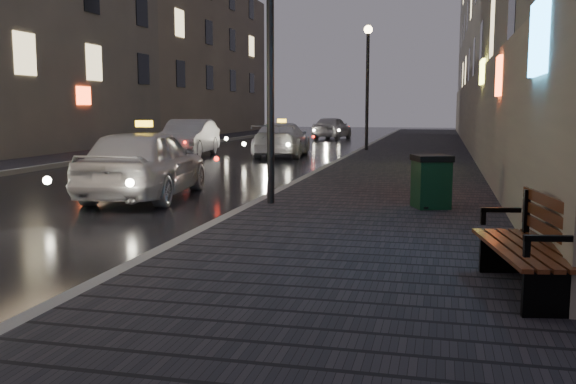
# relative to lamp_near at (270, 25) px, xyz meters

# --- Properties ---
(sidewalk) EXTENTS (4.60, 58.00, 0.15)m
(sidewalk) POSITION_rel_lamp_near_xyz_m (2.05, 15.00, -3.41)
(sidewalk) COLOR black
(sidewalk) RESTS_ON ground
(curb) EXTENTS (0.20, 58.00, 0.15)m
(curb) POSITION_rel_lamp_near_xyz_m (-0.35, 15.00, -3.41)
(curb) COLOR slate
(curb) RESTS_ON ground
(sidewalk_far) EXTENTS (2.40, 58.00, 0.15)m
(sidewalk_far) POSITION_rel_lamp_near_xyz_m (-10.55, 15.00, -3.41)
(sidewalk_far) COLOR black
(sidewalk_far) RESTS_ON ground
(curb_far) EXTENTS (0.20, 58.00, 0.15)m
(curb_far) POSITION_rel_lamp_near_xyz_m (-9.25, 15.00, -3.41)
(curb_far) COLOR slate
(curb_far) RESTS_ON ground
(building_near) EXTENTS (1.80, 50.00, 13.00)m
(building_near) POSITION_rel_lamp_near_xyz_m (5.25, 19.00, 3.01)
(building_near) COLOR #605B54
(building_near) RESTS_ON ground
(building_far_c) EXTENTS (6.00, 22.00, 11.00)m
(building_far_c) POSITION_rel_lamp_near_xyz_m (-15.35, 33.00, 2.01)
(building_far_c) COLOR #6B6051
(building_far_c) RESTS_ON ground
(lamp_near) EXTENTS (0.36, 0.36, 5.28)m
(lamp_near) POSITION_rel_lamp_near_xyz_m (0.00, 0.00, 0.00)
(lamp_near) COLOR black
(lamp_near) RESTS_ON sidewalk
(lamp_far) EXTENTS (0.36, 0.36, 5.28)m
(lamp_far) POSITION_rel_lamp_near_xyz_m (0.00, 16.00, 0.00)
(lamp_far) COLOR black
(lamp_far) RESTS_ON sidewalk
(bench) EXTENTS (0.96, 1.94, 0.95)m
(bench) POSITION_rel_lamp_near_xyz_m (4.07, -5.21, -2.86)
(bench) COLOR black
(bench) RESTS_ON sidewalk
(trash_bin) EXTENTS (0.81, 0.81, 0.97)m
(trash_bin) POSITION_rel_lamp_near_xyz_m (3.00, 0.12, -2.85)
(trash_bin) COLOR black
(trash_bin) RESTS_ON sidewalk
(taxi_near) EXTENTS (2.38, 4.75, 1.55)m
(taxi_near) POSITION_rel_lamp_near_xyz_m (-3.13, 1.07, -2.71)
(taxi_near) COLOR #B8B8BE
(taxi_near) RESTS_ON ground
(car_left_mid) EXTENTS (2.14, 4.71, 1.50)m
(car_left_mid) POSITION_rel_lamp_near_xyz_m (-6.89, 12.77, -2.74)
(car_left_mid) COLOR #A1A0A8
(car_left_mid) RESTS_ON ground
(taxi_mid) EXTENTS (2.35, 4.90, 1.38)m
(taxi_mid) POSITION_rel_lamp_near_xyz_m (-3.19, 13.67, -2.80)
(taxi_mid) COLOR silver
(taxi_mid) RESTS_ON ground
(car_far) EXTENTS (2.22, 4.37, 1.43)m
(car_far) POSITION_rel_lamp_near_xyz_m (-3.65, 28.74, -2.78)
(car_far) COLOR #A8A6AF
(car_far) RESTS_ON ground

